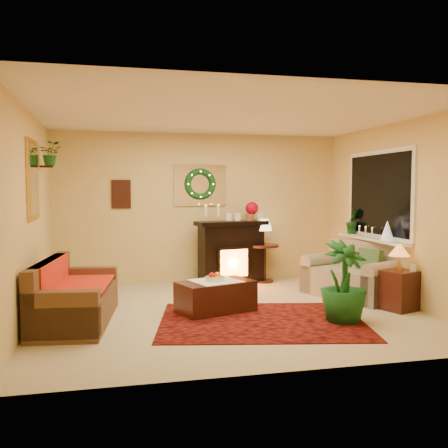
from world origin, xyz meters
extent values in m
plane|color=beige|center=(0.00, 0.00, 0.00)|extent=(5.00, 5.00, 0.00)
plane|color=white|center=(0.00, 0.00, 2.60)|extent=(5.00, 5.00, 0.00)
plane|color=#EFD88C|center=(0.00, 2.25, 1.30)|extent=(5.00, 5.00, 0.00)
plane|color=#EFD88C|center=(0.00, -2.25, 1.30)|extent=(5.00, 5.00, 0.00)
plane|color=#EFD88C|center=(-2.50, 0.00, 1.30)|extent=(4.50, 4.50, 0.00)
plane|color=#EFD88C|center=(2.50, 0.00, 1.30)|extent=(4.50, 4.50, 0.00)
cube|color=#620F11|center=(0.27, -0.56, 0.01)|extent=(2.81, 2.33, 0.01)
cube|color=brown|center=(-1.96, -0.10, 0.43)|extent=(1.01, 1.89, 0.77)
cube|color=red|center=(-1.98, 0.08, 0.46)|extent=(0.84, 1.37, 0.02)
cube|color=black|center=(0.50, 1.95, 0.55)|extent=(1.15, 0.56, 1.02)
sphere|color=#B0001A|center=(0.87, 1.95, 1.30)|extent=(0.22, 0.22, 0.22)
cylinder|color=white|center=(0.04, 1.89, 1.26)|extent=(0.06, 0.06, 0.18)
cylinder|color=white|center=(0.26, 1.92, 1.26)|extent=(0.06, 0.06, 0.19)
cube|color=white|center=(0.00, 2.23, 1.70)|extent=(0.92, 0.02, 0.72)
torus|color=#194719|center=(0.00, 2.19, 1.72)|extent=(0.55, 0.11, 0.55)
cube|color=#381E11|center=(-1.35, 2.23, 1.55)|extent=(0.32, 0.03, 0.48)
cube|color=gold|center=(-2.48, 0.30, 1.75)|extent=(0.03, 0.84, 1.00)
imported|color=#194719|center=(-2.34, 1.05, 1.97)|extent=(0.33, 0.28, 0.36)
cube|color=tan|center=(2.03, 0.48, 0.42)|extent=(1.31, 1.64, 0.83)
cube|color=white|center=(2.48, 0.55, 1.55)|extent=(0.03, 1.86, 1.36)
cube|color=black|center=(2.47, 0.55, 1.55)|extent=(0.02, 1.70, 1.22)
cube|color=white|center=(2.38, 0.55, 0.87)|extent=(0.22, 1.86, 0.04)
cone|color=silver|center=(2.36, 0.09, 1.04)|extent=(0.19, 0.19, 0.28)
imported|color=#183D18|center=(2.41, 1.22, 1.08)|extent=(0.31, 0.25, 0.56)
cylinder|color=#4B251A|center=(1.09, 1.93, 0.32)|extent=(0.67, 0.67, 0.66)
cone|color=#FFCFA2|center=(1.08, 1.96, 0.88)|extent=(0.30, 0.30, 0.45)
cube|color=#48301C|center=(2.26, -0.39, 0.27)|extent=(0.56, 0.56, 0.54)
cone|color=orange|center=(2.25, -0.40, 0.74)|extent=(0.28, 0.28, 0.41)
cube|color=black|center=(-0.19, 0.02, 0.21)|extent=(1.11, 0.83, 0.41)
cylinder|color=#EAEEBE|center=(-0.20, 0.01, 0.45)|extent=(0.26, 0.26, 0.06)
imported|color=black|center=(1.24, -0.81, 0.45)|extent=(2.14, 2.14, 3.01)
camera|label=1|loc=(-1.54, -6.37, 1.63)|focal=40.00mm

